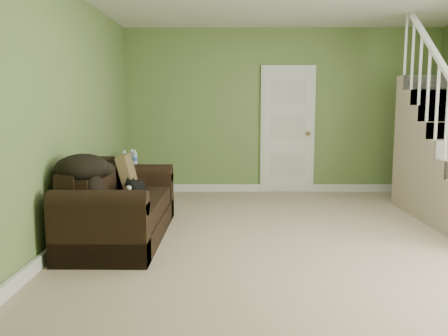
{
  "coord_description": "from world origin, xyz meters",
  "views": [
    {
      "loc": [
        -0.84,
        -4.89,
        1.41
      ],
      "look_at": [
        -0.89,
        0.3,
        0.71
      ],
      "focal_mm": 38.0,
      "sensor_mm": 36.0,
      "label": 1
    }
  ],
  "objects_px": {
    "sofa": "(118,210)",
    "cat": "(136,188)",
    "banana": "(133,200)",
    "side_table": "(131,184)"
  },
  "relations": [
    {
      "from": "sofa",
      "to": "cat",
      "type": "relative_size",
      "value": 4.06
    },
    {
      "from": "banana",
      "to": "cat",
      "type": "bearing_deg",
      "value": 95.6
    },
    {
      "from": "sofa",
      "to": "side_table",
      "type": "xyz_separation_m",
      "value": [
        -0.21,
        1.71,
        -0.02
      ]
    },
    {
      "from": "sofa",
      "to": "side_table",
      "type": "relative_size",
      "value": 2.57
    },
    {
      "from": "side_table",
      "to": "banana",
      "type": "bearing_deg",
      "value": -77.71
    },
    {
      "from": "side_table",
      "to": "banana",
      "type": "xyz_separation_m",
      "value": [
        0.42,
        -1.94,
        0.17
      ]
    },
    {
      "from": "side_table",
      "to": "cat",
      "type": "relative_size",
      "value": 1.58
    },
    {
      "from": "side_table",
      "to": "cat",
      "type": "xyz_separation_m",
      "value": [
        0.38,
        -1.6,
        0.23
      ]
    },
    {
      "from": "side_table",
      "to": "cat",
      "type": "bearing_deg",
      "value": -76.48
    },
    {
      "from": "sofa",
      "to": "banana",
      "type": "bearing_deg",
      "value": -47.23
    }
  ]
}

